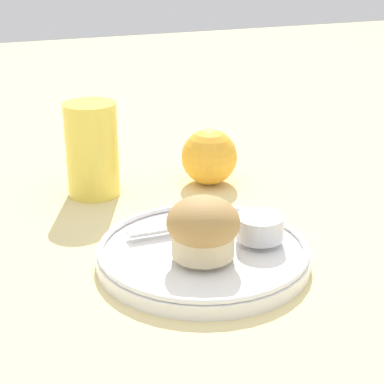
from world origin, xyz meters
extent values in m
plane|color=beige|center=(0.00, 0.00, 0.00)|extent=(3.00, 3.00, 0.00)
cylinder|color=white|center=(-0.01, 0.00, 0.01)|extent=(0.21, 0.21, 0.01)
torus|color=white|center=(-0.01, 0.00, 0.02)|extent=(0.21, 0.21, 0.01)
cylinder|color=beige|center=(-0.02, -0.02, 0.03)|extent=(0.06, 0.06, 0.03)
ellipsoid|color=#A87F47|center=(-0.02, -0.02, 0.05)|extent=(0.07, 0.07, 0.05)
cylinder|color=silver|center=(0.05, -0.01, 0.03)|extent=(0.05, 0.05, 0.02)
cylinder|color=silver|center=(0.05, -0.01, 0.04)|extent=(0.04, 0.04, 0.00)
sphere|color=#B7192D|center=(-0.02, 0.05, 0.03)|extent=(0.02, 0.02, 0.02)
sphere|color=#B7192D|center=(0.00, 0.05, 0.03)|extent=(0.02, 0.02, 0.02)
cube|color=silver|center=(0.00, 0.04, 0.02)|extent=(0.15, 0.02, 0.00)
sphere|color=#F4A82D|center=(0.08, 0.20, 0.04)|extent=(0.07, 0.07, 0.07)
cylinder|color=#EAD14C|center=(-0.07, 0.22, 0.06)|extent=(0.07, 0.07, 0.12)
camera|label=1|loc=(-0.24, -0.53, 0.31)|focal=60.00mm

